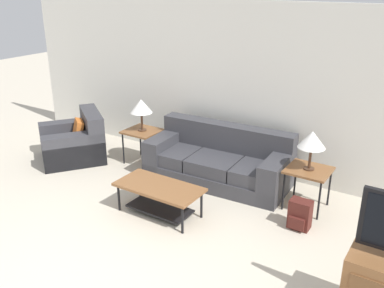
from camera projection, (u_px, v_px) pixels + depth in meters
name	position (u px, v px, depth m)	size (l,w,h in m)	color
wall_back	(244.00, 89.00, 6.54)	(8.88, 0.06, 2.60)	silver
couch	(219.00, 162.00, 6.45)	(2.18, 1.03, 0.82)	#38383D
armchair	(75.00, 143.00, 7.23)	(1.38, 1.38, 0.80)	#38383D
coffee_table	(159.00, 193.00, 5.50)	(1.13, 0.56, 0.41)	brown
side_table_left	(142.00, 134.00, 7.00)	(0.56, 0.52, 0.56)	brown
side_table_right	(308.00, 173.00, 5.59)	(0.56, 0.52, 0.56)	brown
table_lamp_left	(141.00, 106.00, 6.83)	(0.35, 0.35, 0.53)	#472D1E
table_lamp_right	(312.00, 140.00, 5.42)	(0.35, 0.35, 0.53)	#472D1E
backpack	(300.00, 215.00, 5.23)	(0.26, 0.26, 0.38)	#4C1E19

